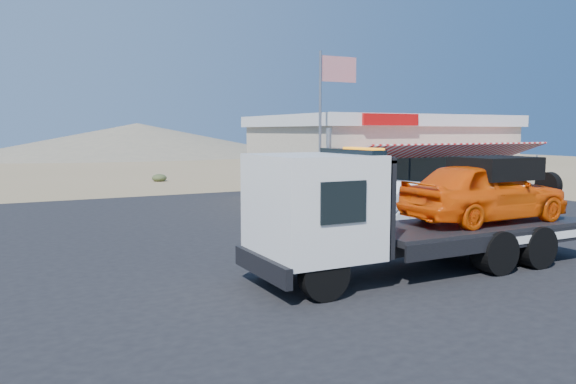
# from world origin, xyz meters

# --- Properties ---
(ground) EXTENTS (120.00, 120.00, 0.00)m
(ground) POSITION_xyz_m (0.00, 0.00, 0.00)
(ground) COLOR olive
(ground) RESTS_ON ground
(asphalt_lot) EXTENTS (32.00, 24.00, 0.02)m
(asphalt_lot) POSITION_xyz_m (2.00, 3.00, 0.01)
(asphalt_lot) COLOR black
(asphalt_lot) RESTS_ON ground
(tow_truck) EXTENTS (8.55, 2.54, 2.86)m
(tow_truck) POSITION_xyz_m (3.08, -2.83, 1.54)
(tow_truck) COLOR black
(tow_truck) RESTS_ON asphalt_lot
(white_sedan) EXTENTS (4.70, 2.09, 1.50)m
(white_sedan) POSITION_xyz_m (7.24, 2.38, 0.77)
(white_sedan) COLOR white
(white_sedan) RESTS_ON asphalt_lot
(jerky_store) EXTENTS (10.40, 9.97, 3.90)m
(jerky_store) POSITION_xyz_m (10.50, 8.97, 1.99)
(jerky_store) COLOR #BEAB8F
(jerky_store) RESTS_ON asphalt_lot
(flagpole) EXTENTS (1.55, 0.10, 6.00)m
(flagpole) POSITION_xyz_m (4.93, 4.50, 3.76)
(flagpole) COLOR #99999E
(flagpole) RESTS_ON asphalt_lot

